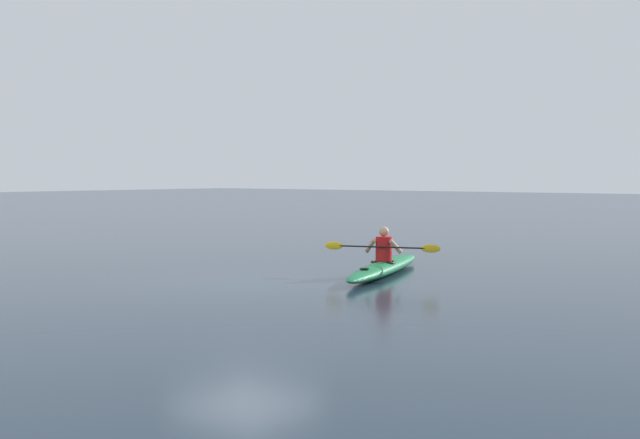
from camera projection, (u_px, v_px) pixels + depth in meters
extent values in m
plane|color=#1E2D3D|center=(246.00, 282.00, 16.02)|extent=(160.00, 160.00, 0.00)
ellipsoid|color=#19723F|center=(385.00, 267.00, 17.26)|extent=(2.12, 4.95, 0.30)
torus|color=black|center=(383.00, 262.00, 17.14)|extent=(0.67, 0.67, 0.04)
cylinder|color=black|center=(364.00, 269.00, 15.84)|extent=(0.18, 0.18, 0.02)
cylinder|color=red|center=(384.00, 249.00, 17.17)|extent=(0.35, 0.35, 0.51)
sphere|color=tan|center=(384.00, 232.00, 17.15)|extent=(0.21, 0.21, 0.21)
cylinder|color=black|center=(381.00, 247.00, 16.98)|extent=(1.99, 0.68, 0.03)
ellipsoid|color=gold|center=(431.00, 249.00, 16.63)|extent=(0.39, 0.16, 0.17)
ellipsoid|color=gold|center=(334.00, 246.00, 17.33)|extent=(0.39, 0.16, 0.17)
cylinder|color=tan|center=(396.00, 247.00, 17.00)|extent=(0.25, 0.25, 0.34)
cylinder|color=tan|center=(370.00, 246.00, 17.19)|extent=(0.31, 0.17, 0.34)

